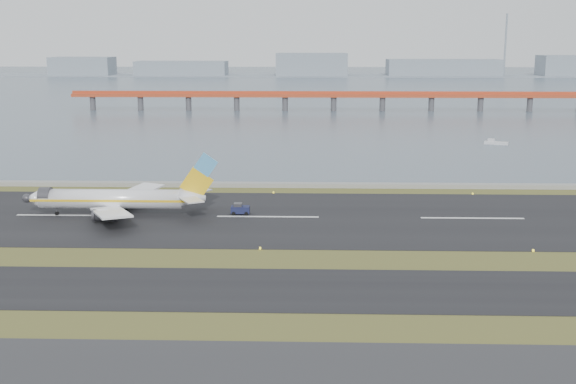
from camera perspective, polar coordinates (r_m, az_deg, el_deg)
name	(u,v)px	position (r m, az deg, el deg)	size (l,w,h in m)	color
ground	(257,263)	(113.13, -2.47, -5.65)	(1000.00, 1000.00, 0.00)	#3D4E1C
taxiway_strip	(251,289)	(101.77, -2.96, -7.65)	(1000.00, 18.00, 0.10)	black
runway_strip	(268,217)	(141.95, -1.60, -1.98)	(1000.00, 45.00, 0.10)	black
seawall	(275,185)	(171.10, -1.03, 0.57)	(1000.00, 2.50, 1.00)	gray
bay_water	(299,85)	(568.67, 0.90, 8.44)	(1400.00, 800.00, 1.30)	#445662
red_pier	(334,96)	(358.79, 3.64, 7.57)	(260.00, 5.00, 10.20)	#B53F1F
far_shoreline	(315,69)	(728.15, 2.17, 9.66)	(1400.00, 80.00, 60.50)	gray
airliner	(119,199)	(145.83, -13.23, -0.55)	(38.52, 32.89, 12.80)	white
pushback_tug	(240,209)	(144.08, -3.82, -1.35)	(3.69, 2.21, 2.35)	#15193B
workboat_near	(495,143)	(251.43, 16.07, 3.76)	(8.10, 5.11, 1.88)	silver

